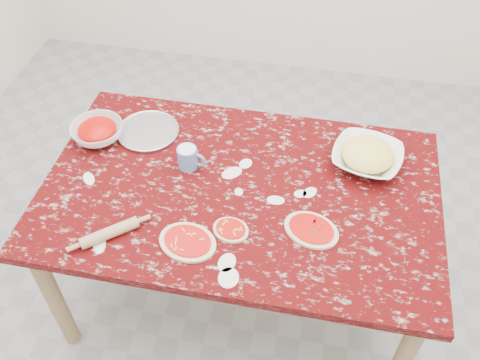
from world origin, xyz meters
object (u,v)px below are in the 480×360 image
Objects in this scene: cheese_bowl at (367,158)px; rolling_pin at (109,233)px; pizza_tray at (148,132)px; sauce_bowl at (98,132)px; worktable at (240,202)px; flour_mug at (188,157)px.

cheese_bowl reaches higher than rolling_pin.
rolling_pin is at bearing -85.62° from pizza_tray.
cheese_bowl is at bearing 31.96° from rolling_pin.
pizza_tray is at bearing 94.38° from rolling_pin.
sauce_bowl is 0.57m from rolling_pin.
worktable is 0.28m from flour_mug.
sauce_bowl is (-0.68, 0.18, 0.12)m from worktable.
flour_mug reaches higher than cheese_bowl.
sauce_bowl is 1.03× the size of rolling_pin.
worktable is 0.54m from pizza_tray.
flour_mug is (-0.24, 0.08, 0.13)m from worktable.
flour_mug is 0.56× the size of rolling_pin.
pizza_tray is 2.20× the size of flour_mug.
flour_mug is (0.44, -0.09, 0.01)m from sauce_bowl.
cheese_bowl is at bearing 26.18° from worktable.
rolling_pin is at bearing -142.16° from worktable.
worktable is at bearing -153.82° from cheese_bowl.
worktable is at bearing -28.35° from pizza_tray.
sauce_bowl is (-0.20, -0.08, 0.03)m from pizza_tray.
sauce_bowl is 0.45m from flour_mug.
cheese_bowl is 2.31× the size of flour_mug.
rolling_pin is at bearing -64.03° from sauce_bowl.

